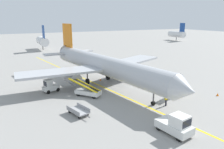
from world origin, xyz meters
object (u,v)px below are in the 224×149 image
pushback_tug (176,125)px  safety_cone_tail_area (140,87)px  baggage_tug_near_wing (50,86)px  belt_loader_aft_hold (87,91)px  airliner (102,65)px  safety_cone_wingtip_left (100,79)px  ground_crew_marshaller (166,99)px  safety_cone_nose_left (135,73)px  belt_loader_forward_hold (179,89)px  safety_cone_wingtip_right (150,73)px  safety_cone_nose_right (218,94)px  baggage_cart_loaded (78,111)px

pushback_tug → safety_cone_tail_area: bearing=69.5°
safety_cone_tail_area → baggage_tug_near_wing: bearing=160.9°
belt_loader_aft_hold → safety_cone_tail_area: bearing=-3.3°
pushback_tug → baggage_tug_near_wing: (-8.63, 18.43, -0.07)m
airliner → baggage_tug_near_wing: size_ratio=13.10×
belt_loader_aft_hold → safety_cone_wingtip_left: 8.13m
airliner → pushback_tug: 18.92m
ground_crew_marshaller → safety_cone_nose_left: (5.60, 16.04, -0.69)m
belt_loader_aft_hold → ground_crew_marshaller: 11.44m
pushback_tug → safety_cone_wingtip_left: size_ratio=8.75×
safety_cone_tail_area → pushback_tug: bearing=-110.5°
belt_loader_forward_hold → belt_loader_aft_hold: same height
baggage_tug_near_wing → safety_cone_tail_area: bearing=-19.1°
ground_crew_marshaller → safety_cone_nose_left: 17.01m
airliner → ground_crew_marshaller: size_ratio=20.73×
safety_cone_nose_left → safety_cone_wingtip_right: bearing=-32.1°
baggage_tug_near_wing → safety_cone_nose_right: size_ratio=6.12×
belt_loader_aft_hold → safety_cone_tail_area: (9.13, -0.52, -0.56)m
baggage_tug_near_wing → safety_cone_wingtip_right: (20.80, 1.92, -0.71)m
ground_crew_marshaller → safety_cone_wingtip_left: ground_crew_marshaller is taller
baggage_cart_loaded → pushback_tug: bearing=-50.3°
safety_cone_nose_left → safety_cone_wingtip_left: bearing=-170.6°
belt_loader_aft_hold → safety_cone_tail_area: size_ratio=10.64×
ground_crew_marshaller → safety_cone_nose_left: ground_crew_marshaller is taller
belt_loader_aft_hold → safety_cone_nose_left: belt_loader_aft_hold is taller
safety_cone_nose_right → safety_cone_tail_area: size_ratio=1.00×
baggage_tug_near_wing → safety_cone_nose_left: bearing=11.2°
airliner → safety_cone_wingtip_right: 12.18m
belt_loader_aft_hold → safety_cone_wingtip_left: size_ratio=10.64×
baggage_tug_near_wing → baggage_cart_loaded: 9.80m
airliner → safety_cone_tail_area: 7.55m
ground_crew_marshaller → safety_cone_tail_area: 7.82m
safety_cone_nose_right → safety_cone_wingtip_left: (-12.39, 15.26, 0.00)m
baggage_cart_loaded → safety_cone_wingtip_right: baggage_cart_loaded is taller
airliner → safety_cone_wingtip_right: size_ratio=80.09×
safety_cone_wingtip_left → airliner: bearing=-102.9°
pushback_tug → ground_crew_marshaller: 7.14m
belt_loader_aft_hold → safety_cone_nose_right: bearing=-27.0°
belt_loader_forward_hold → baggage_tug_near_wing: bearing=150.1°
belt_loader_forward_hold → safety_cone_wingtip_right: 12.35m
safety_cone_wingtip_left → baggage_cart_loaded: bearing=-124.6°
pushback_tug → safety_cone_nose_left: 24.00m
belt_loader_aft_hold → safety_cone_tail_area: belt_loader_aft_hold is taller
airliner → safety_cone_wingtip_right: (11.64, 1.59, -3.20)m
safety_cone_nose_left → baggage_cart_loaded: bearing=-141.6°
safety_cone_wingtip_left → baggage_tug_near_wing: bearing=-167.2°
baggage_cart_loaded → safety_cone_nose_left: 21.39m
safety_cone_wingtip_left → belt_loader_aft_hold: bearing=-127.8°
safety_cone_nose_right → baggage_cart_loaded: bearing=170.6°
baggage_tug_near_wing → safety_cone_nose_left: baggage_tug_near_wing is taller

